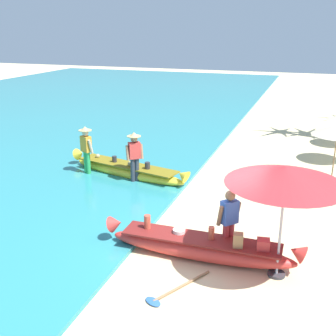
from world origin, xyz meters
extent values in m
plane|color=beige|center=(0.00, 0.00, 0.00)|extent=(80.00, 80.00, 0.00)
ellipsoid|color=red|center=(0.07, -0.28, 0.24)|extent=(4.12, 0.67, 0.48)
cone|color=red|center=(2.08, -0.27, 0.53)|extent=(0.40, 0.39, 0.46)
cone|color=red|center=(-1.94, -0.30, 0.53)|extent=(0.40, 0.39, 0.46)
cube|color=maroon|center=(0.07, -0.28, 0.48)|extent=(3.47, 0.67, 0.04)
cylinder|color=#B74C38|center=(-1.18, -0.23, 0.65)|extent=(0.15, 0.15, 0.34)
cylinder|color=silver|center=(-0.44, -0.19, 0.53)|extent=(0.28, 0.28, 0.10)
cylinder|color=#B74C38|center=(0.30, -0.25, 0.64)|extent=(0.13, 0.13, 0.31)
cube|color=#9E754C|center=(0.90, -0.39, 0.64)|extent=(0.24, 0.23, 0.32)
cube|color=#B73333|center=(1.41, -0.33, 0.60)|extent=(0.29, 0.27, 0.24)
ellipsoid|color=yellow|center=(-3.58, 3.95, 0.22)|extent=(4.44, 1.68, 0.45)
cone|color=yellow|center=(-1.49, 3.46, 0.50)|extent=(0.49, 0.50, 0.49)
cone|color=yellow|center=(-5.67, 4.44, 0.50)|extent=(0.49, 0.50, 0.49)
cube|color=olive|center=(-3.58, 3.95, 0.45)|extent=(3.76, 1.53, 0.04)
sphere|color=tan|center=(-4.88, 4.31, 0.52)|extent=(0.15, 0.15, 0.15)
cylinder|color=#2D2D33|center=(-4.10, 4.05, 0.56)|extent=(0.16, 0.16, 0.22)
sphere|color=tan|center=(-3.42, 3.84, 0.54)|extent=(0.18, 0.18, 0.18)
cylinder|color=#2D2D33|center=(-2.77, 3.75, 0.57)|extent=(0.17, 0.17, 0.24)
cylinder|color=#333842|center=(-3.05, 3.53, 0.43)|extent=(0.14, 0.14, 0.86)
cylinder|color=#333842|center=(-3.16, 3.44, 0.43)|extent=(0.14, 0.14, 0.86)
cube|color=#DB3D38|center=(-3.10, 3.49, 1.13)|extent=(0.42, 0.40, 0.52)
cylinder|color=#9E7051|center=(-2.92, 3.62, 1.08)|extent=(0.19, 0.20, 0.48)
cylinder|color=#9E7051|center=(-3.27, 3.32, 1.08)|extent=(0.19, 0.20, 0.48)
sphere|color=#9E7051|center=(-3.10, 3.49, 1.51)|extent=(0.22, 0.22, 0.22)
cylinder|color=tan|center=(-3.10, 3.49, 1.59)|extent=(0.44, 0.44, 0.02)
cone|color=tan|center=(-3.10, 3.49, 1.66)|extent=(0.26, 0.26, 0.12)
cylinder|color=#B2383D|center=(0.57, -0.01, 0.40)|extent=(0.14, 0.14, 0.80)
cylinder|color=#B2383D|center=(0.67, 0.09, 0.40)|extent=(0.14, 0.14, 0.80)
cube|color=#3356B2|center=(0.62, 0.04, 1.06)|extent=(0.41, 0.41, 0.52)
cylinder|color=brown|center=(0.45, -0.11, 1.01)|extent=(0.20, 0.19, 0.48)
cylinder|color=brown|center=(0.76, 0.22, 1.01)|extent=(0.20, 0.19, 0.48)
sphere|color=brown|center=(0.62, 0.04, 1.44)|extent=(0.22, 0.22, 0.22)
cylinder|color=green|center=(-5.00, 3.69, 0.43)|extent=(0.14, 0.14, 0.86)
cylinder|color=green|center=(-4.87, 3.63, 0.43)|extent=(0.14, 0.14, 0.86)
cube|color=gold|center=(-4.93, 3.66, 1.13)|extent=(0.42, 0.35, 0.53)
cylinder|color=beige|center=(-5.13, 3.78, 1.08)|extent=(0.16, 0.21, 0.48)
cylinder|color=beige|center=(-4.72, 3.58, 1.08)|extent=(0.16, 0.21, 0.48)
sphere|color=beige|center=(-4.93, 3.66, 1.51)|extent=(0.22, 0.22, 0.22)
cylinder|color=tan|center=(-4.93, 3.66, 1.59)|extent=(0.44, 0.44, 0.02)
cone|color=tan|center=(-4.93, 3.66, 1.66)|extent=(0.26, 0.26, 0.12)
cylinder|color=#B7B7BC|center=(1.73, -0.41, 1.17)|extent=(0.05, 0.05, 2.35)
cone|color=red|center=(1.73, -0.41, 2.19)|extent=(2.31, 2.31, 0.35)
cylinder|color=#333338|center=(1.73, -0.41, 0.03)|extent=(0.36, 0.36, 0.06)
cylinder|color=#8E6B47|center=(2.89, 5.72, 0.95)|extent=(0.04, 0.04, 1.90)
cylinder|color=#8E6B47|center=(0.03, -1.43, 0.03)|extent=(0.77, 1.33, 0.05)
ellipsoid|color=#2D60B7|center=(-0.33, -2.08, 0.03)|extent=(0.41, 0.35, 0.03)
camera|label=1|loc=(2.08, -8.18, 4.86)|focal=44.97mm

